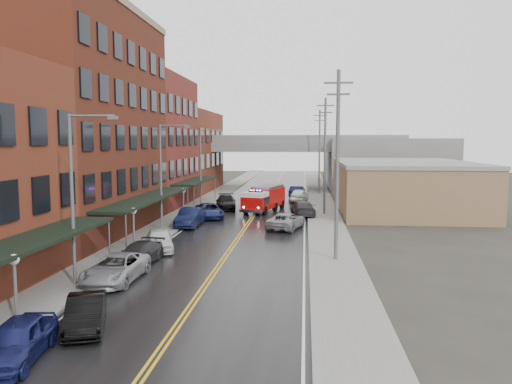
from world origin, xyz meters
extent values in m
plane|color=#2D2B26|center=(0.00, 0.00, 0.00)|extent=(220.00, 220.00, 0.00)
cube|color=black|center=(0.00, 30.00, 0.01)|extent=(11.00, 160.00, 0.02)
cube|color=slate|center=(-7.30, 30.00, 0.07)|extent=(3.00, 160.00, 0.15)
cube|color=slate|center=(7.30, 30.00, 0.07)|extent=(3.00, 160.00, 0.15)
cube|color=gray|center=(-5.65, 30.00, 0.07)|extent=(0.30, 160.00, 0.15)
cube|color=gray|center=(5.65, 30.00, 0.07)|extent=(0.30, 160.00, 0.15)
cube|color=#552116|center=(-13.30, 23.00, 9.00)|extent=(9.00, 20.00, 18.00)
cube|color=maroon|center=(-13.30, 40.50, 7.50)|extent=(9.00, 15.00, 15.00)
cube|color=brown|center=(-13.30, 58.00, 6.00)|extent=(9.00, 20.00, 12.00)
cube|color=#8D6C4C|center=(16.00, 40.00, 2.50)|extent=(14.00, 22.00, 5.00)
cube|color=slate|center=(18.00, 70.00, 4.00)|extent=(18.00, 30.00, 8.00)
cube|color=black|center=(-7.50, 4.00, 3.00)|extent=(2.60, 16.00, 0.18)
cylinder|color=slate|center=(-6.35, 11.60, 1.50)|extent=(0.10, 0.10, 3.00)
cube|color=black|center=(-7.50, 23.00, 3.00)|extent=(2.60, 18.00, 0.18)
cylinder|color=slate|center=(-6.35, 14.40, 1.50)|extent=(0.10, 0.10, 3.00)
cylinder|color=slate|center=(-6.35, 31.60, 1.50)|extent=(0.10, 0.10, 3.00)
cube|color=black|center=(-7.50, 40.50, 3.00)|extent=(2.60, 13.00, 0.18)
cylinder|color=slate|center=(-6.35, 34.40, 1.50)|extent=(0.10, 0.10, 3.00)
cylinder|color=slate|center=(-6.35, 46.60, 1.50)|extent=(0.10, 0.10, 3.00)
cylinder|color=#59595B|center=(-6.40, 2.00, 1.40)|extent=(0.14, 0.14, 2.80)
sphere|color=silver|center=(-6.40, 2.00, 2.90)|extent=(0.44, 0.44, 0.44)
cylinder|color=#59595B|center=(-6.40, 16.00, 1.40)|extent=(0.14, 0.14, 2.80)
sphere|color=silver|center=(-6.40, 16.00, 2.90)|extent=(0.44, 0.44, 0.44)
cylinder|color=#59595B|center=(-6.40, 30.00, 1.40)|extent=(0.14, 0.14, 2.80)
sphere|color=silver|center=(-6.40, 30.00, 2.90)|extent=(0.44, 0.44, 0.44)
cylinder|color=#59595B|center=(-6.80, 8.00, 4.50)|extent=(0.18, 0.18, 9.00)
cylinder|color=#59595B|center=(-5.60, 8.00, 8.90)|extent=(2.40, 0.12, 0.12)
cube|color=#59595B|center=(-4.50, 8.00, 8.80)|extent=(0.50, 0.22, 0.18)
cylinder|color=#59595B|center=(-6.80, 24.00, 4.50)|extent=(0.18, 0.18, 9.00)
cylinder|color=#59595B|center=(-5.60, 24.00, 8.90)|extent=(2.40, 0.12, 0.12)
cube|color=#59595B|center=(-4.50, 24.00, 8.80)|extent=(0.50, 0.22, 0.18)
cylinder|color=#59595B|center=(-6.80, 40.00, 4.50)|extent=(0.18, 0.18, 9.00)
cylinder|color=#59595B|center=(-5.60, 40.00, 8.90)|extent=(2.40, 0.12, 0.12)
cube|color=#59595B|center=(-4.50, 40.00, 8.80)|extent=(0.50, 0.22, 0.18)
cylinder|color=#59595B|center=(7.20, 15.00, 6.00)|extent=(0.24, 0.24, 12.00)
cube|color=#59595B|center=(7.20, 15.00, 11.20)|extent=(1.80, 0.12, 0.12)
cube|color=#59595B|center=(7.20, 15.00, 10.50)|extent=(1.40, 0.12, 0.12)
cylinder|color=#59595B|center=(7.20, 35.00, 6.00)|extent=(0.24, 0.24, 12.00)
cube|color=#59595B|center=(7.20, 35.00, 11.20)|extent=(1.80, 0.12, 0.12)
cube|color=#59595B|center=(7.20, 35.00, 10.50)|extent=(1.40, 0.12, 0.12)
cylinder|color=#59595B|center=(7.20, 55.00, 6.00)|extent=(0.24, 0.24, 12.00)
cube|color=#59595B|center=(7.20, 55.00, 11.20)|extent=(1.80, 0.12, 0.12)
cube|color=#59595B|center=(7.20, 55.00, 10.50)|extent=(1.40, 0.12, 0.12)
cube|color=slate|center=(0.00, 62.00, 6.75)|extent=(40.00, 10.00, 1.50)
cube|color=slate|center=(-11.00, 62.00, 3.00)|extent=(1.60, 8.00, 6.00)
cube|color=slate|center=(11.00, 62.00, 3.00)|extent=(1.60, 8.00, 6.00)
cube|color=#BA0A08|center=(1.10, 38.11, 1.46)|extent=(3.69, 5.63, 1.98)
cube|color=#BA0A08|center=(0.09, 34.58, 1.18)|extent=(2.94, 3.00, 1.41)
cube|color=silver|center=(0.09, 34.58, 2.12)|extent=(2.77, 2.79, 0.47)
cube|color=black|center=(0.14, 34.76, 1.46)|extent=(2.70, 2.10, 0.75)
cube|color=slate|center=(1.10, 38.11, 2.59)|extent=(3.36, 5.20, 0.28)
cube|color=black|center=(0.09, 34.58, 2.43)|extent=(1.52, 0.67, 0.13)
sphere|color=#FF0C0C|center=(-0.41, 34.72, 2.51)|extent=(0.19, 0.19, 0.19)
sphere|color=#1933FF|center=(0.59, 34.44, 2.51)|extent=(0.19, 0.19, 0.19)
cylinder|color=black|center=(-0.93, 34.77, 0.47)|extent=(1.00, 0.58, 0.94)
cylinder|color=black|center=(1.06, 34.20, 0.47)|extent=(1.00, 0.58, 0.94)
cylinder|color=black|center=(-0.03, 37.95, 0.47)|extent=(1.00, 0.58, 0.94)
cylinder|color=black|center=(1.97, 37.38, 0.47)|extent=(1.00, 0.58, 0.94)
cylinder|color=black|center=(0.62, 40.21, 0.47)|extent=(1.00, 0.58, 0.94)
cylinder|color=black|center=(2.61, 39.64, 0.47)|extent=(1.00, 0.58, 0.94)
imported|color=#151A51|center=(-4.69, -0.80, 0.73)|extent=(2.35, 4.52, 1.47)
imported|color=black|center=(-3.62, 2.30, 0.68)|extent=(2.72, 4.35, 1.35)
imported|color=#919398|center=(-5.00, 9.10, 0.73)|extent=(2.56, 5.33, 1.46)
imported|color=#262629|center=(-5.00, 12.90, 0.67)|extent=(2.37, 4.81, 1.34)
imported|color=silver|center=(-4.87, 16.80, 0.78)|extent=(3.19, 4.95, 1.57)
imported|color=#0E1534|center=(-5.00, 26.69, 0.83)|extent=(1.80, 5.04, 1.66)
imported|color=navy|center=(-4.26, 31.80, 0.73)|extent=(3.96, 5.73, 1.45)
imported|color=black|center=(-3.60, 38.13, 0.80)|extent=(2.99, 5.76, 1.59)
imported|color=gray|center=(3.60, 26.36, 0.71)|extent=(3.64, 5.59, 1.43)
imported|color=#2B2C2E|center=(5.00, 34.00, 0.77)|extent=(2.81, 5.56, 1.55)
imported|color=white|center=(4.50, 46.20, 0.82)|extent=(2.59, 5.02, 1.63)
imported|color=black|center=(4.14, 51.30, 0.76)|extent=(2.23, 4.81, 1.53)
camera|label=1|loc=(5.19, -16.55, 7.63)|focal=35.00mm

